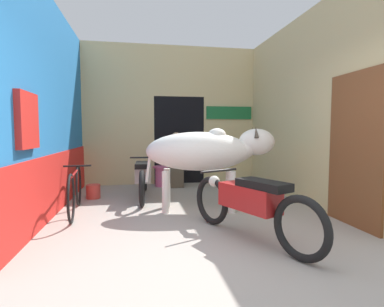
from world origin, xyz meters
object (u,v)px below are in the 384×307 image
motorcycle_far (143,176)px  motorcycle_near (249,202)px  cow (207,151)px  bucket (93,191)px  bicycle (75,190)px  shopkeeper_seated (176,158)px  plastic_stool (161,176)px

motorcycle_far → motorcycle_near: bearing=-64.4°
cow → motorcycle_near: size_ratio=1.09×
motorcycle_far → bucket: (-0.94, 0.12, -0.29)m
motorcycle_near → bicycle: bearing=145.1°
shopkeeper_seated → plastic_stool: bearing=162.7°
cow → bicycle: 2.12m
bicycle → plastic_stool: 2.51m
motorcycle_near → bucket: bearing=129.3°
motorcycle_far → cow: bearing=-47.2°
cow → shopkeeper_seated: size_ratio=1.69×
bicycle → shopkeeper_seated: 2.66m
cow → shopkeeper_seated: 2.12m
motorcycle_far → shopkeeper_seated: bearing=53.7°
cow → plastic_stool: cow is taller
cow → bicycle: size_ratio=1.21×
motorcycle_near → shopkeeper_seated: size_ratio=1.55×
plastic_stool → bucket: size_ratio=1.79×
motorcycle_near → shopkeeper_seated: bearing=96.8°
motorcycle_near → bucket: (-2.11, 2.57, -0.31)m
cow → plastic_stool: bearing=104.5°
bicycle → bucket: size_ratio=6.68×
bicycle → motorcycle_far: bearing=40.4°
cow → motorcycle_near: (0.19, -1.39, -0.51)m
bicycle → shopkeeper_seated: size_ratio=1.40×
bucket → shopkeeper_seated: bearing=28.2°
shopkeeper_seated → motorcycle_far: bearing=-126.3°
motorcycle_far → plastic_stool: bearing=70.2°
shopkeeper_seated → bucket: size_ratio=4.78×
motorcycle_far → bicycle: size_ratio=1.14×
motorcycle_near → bicycle: size_ratio=1.11×
bicycle → bucket: bearing=83.5°
bucket → bicycle: bearing=-96.5°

